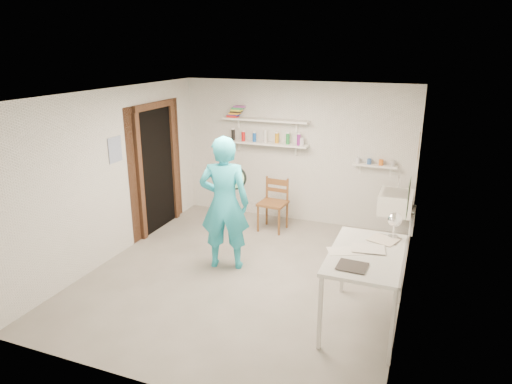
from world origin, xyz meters
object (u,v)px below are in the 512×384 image
(belfast_sink, at_px, (396,202))
(desk_lamp, at_px, (395,220))
(wall_clock, at_px, (235,178))
(wooden_chair, at_px, (273,203))
(man, at_px, (224,203))
(work_table, at_px, (364,289))

(belfast_sink, bearing_deg, desk_lamp, -86.68)
(belfast_sink, distance_m, desk_lamp, 1.81)
(wall_clock, relative_size, wooden_chair, 0.36)
(man, distance_m, wooden_chair, 1.56)
(man, height_order, work_table, man)
(belfast_sink, distance_m, work_table, 2.30)
(belfast_sink, relative_size, desk_lamp, 3.73)
(man, relative_size, wooden_chair, 1.99)
(wall_clock, bearing_deg, belfast_sink, 17.59)
(work_table, bearing_deg, man, 159.92)
(belfast_sink, height_order, wooden_chair, wooden_chair)
(work_table, height_order, desk_lamp, desk_lamp)
(belfast_sink, relative_size, wooden_chair, 0.65)
(man, bearing_deg, work_table, 144.37)
(wooden_chair, bearing_deg, belfast_sink, 6.31)
(man, height_order, wooden_chair, man)
(wooden_chair, distance_m, work_table, 2.86)
(wooden_chair, xyz_separation_m, desk_lamp, (2.03, -1.69, 0.61))
(belfast_sink, distance_m, wooden_chair, 1.94)
(work_table, bearing_deg, wooden_chair, 129.45)
(man, distance_m, work_table, 2.18)
(belfast_sink, xyz_separation_m, wall_clock, (-2.05, -1.34, 0.53))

